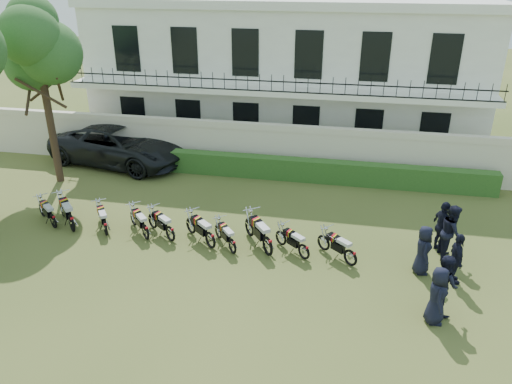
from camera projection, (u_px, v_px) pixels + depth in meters
ground at (226, 260)px, 16.48m from camera, size 100.00×100.00×0.00m
perimeter_wall at (268, 147)px, 23.12m from camera, size 30.00×0.35×2.30m
hedge at (287, 169)px, 22.51m from camera, size 18.00×0.60×1.00m
building at (288, 68)px, 27.37m from camera, size 20.40×9.60×7.40m
tree_west_near at (38, 47)px, 20.08m from camera, size 3.40×3.20×7.90m
motorcycle_0 at (53, 218)px, 18.29m from camera, size 1.43×1.19×0.97m
motorcycle_1 at (71, 219)px, 18.02m from camera, size 1.50×1.57×1.13m
motorcycle_2 at (105, 225)px, 17.80m from camera, size 1.10×1.47×0.96m
motorcycle_3 at (145, 228)px, 17.53m from camera, size 1.31×1.37×0.99m
motorcycle_4 at (170, 230)px, 17.42m from camera, size 1.47×1.20×0.99m
motorcycle_5 at (210, 236)px, 16.98m from camera, size 1.49×1.33×1.04m
motorcycle_6 at (232, 243)px, 16.69m from camera, size 1.13×1.37×0.92m
motorcycle_7 at (268, 242)px, 16.54m from camera, size 1.35×1.77×1.16m
motorcycle_8 at (304, 248)px, 16.37m from camera, size 1.34×1.16×0.92m
motorcycle_9 at (351, 254)px, 16.01m from camera, size 1.40×1.22×0.97m
suv at (119, 145)px, 24.14m from camera, size 7.21×4.33×1.88m
officer_0 at (437, 295)px, 13.35m from camera, size 0.56×0.84×1.70m
officer_1 at (444, 284)px, 13.76m from camera, size 0.93×1.05×1.79m
officer_2 at (456, 259)px, 15.03m from camera, size 0.49×1.01×1.67m
officer_3 at (423, 250)px, 15.53m from camera, size 0.57×0.83×1.63m
officer_4 at (452, 232)px, 16.29m from camera, size 0.82×1.00×1.90m
officer_5 at (442, 227)px, 16.66m from camera, size 0.78×1.16×1.83m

